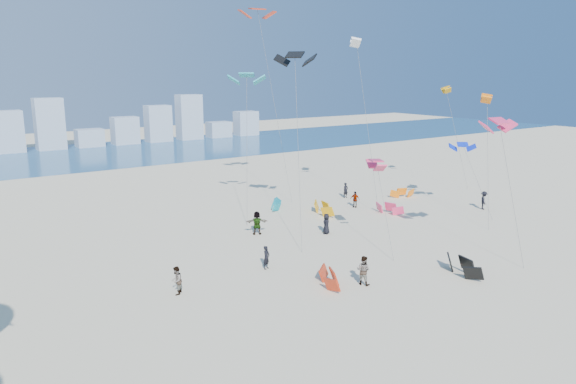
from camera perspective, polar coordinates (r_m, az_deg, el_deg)
ground at (r=24.89m, az=16.38°, el=-17.74°), size 220.00×220.00×0.00m
ocean at (r=87.66m, az=-23.20°, el=3.34°), size 220.00×220.00×0.00m
kitesurfer_near at (r=34.86m, az=-2.29°, el=-6.91°), size 0.66×0.57×1.53m
kitesurfer_mid at (r=32.64m, az=7.95°, el=-8.17°), size 0.98×1.07×1.77m
kitesurfers_far at (r=43.78m, az=4.70°, el=-2.79°), size 32.32×13.77×1.85m
grounded_kites at (r=44.02m, az=8.04°, el=-3.30°), size 23.24×24.04×1.03m
flying_kites at (r=45.93m, az=6.86°, el=12.52°), size 27.36×26.46×18.63m
distant_skyline at (r=96.85m, az=-25.29°, el=5.77°), size 85.00×3.00×8.40m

